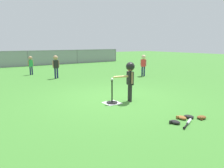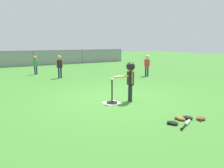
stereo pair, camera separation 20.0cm
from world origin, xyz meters
name	(u,v)px [view 1 (the left image)]	position (x,y,z in m)	size (l,w,h in m)	color
ground_plane	(113,98)	(0.00, 0.00, 0.00)	(60.00, 60.00, 0.00)	#3D7A2D
home_plate	(112,103)	(-0.34, -0.41, 0.00)	(0.44, 0.44, 0.01)	white
batting_tee	(112,100)	(-0.34, -0.41, 0.10)	(0.32, 0.32, 0.65)	black
baseball_on_tee	(112,79)	(-0.34, -0.41, 0.69)	(0.07, 0.07, 0.07)	white
batter_child	(130,74)	(0.19, -0.55, 0.82)	(0.63, 0.32, 1.15)	#262626
fielder_deep_center	(56,64)	(-0.17, 4.64, 0.71)	(0.33, 0.22, 1.11)	#191E4C
fielder_deep_left	(31,63)	(-0.89, 6.55, 0.65)	(0.30, 0.20, 1.01)	#191E4C
fielder_near_right	(143,62)	(3.83, 2.85, 0.70)	(0.24, 0.27, 1.09)	#191E4C
spare_bat_silver	(188,122)	(0.12, -2.61, 0.03)	(0.54, 0.27, 0.06)	silver
glove_by_plate	(182,118)	(0.23, -2.35, 0.04)	(0.17, 0.23, 0.07)	brown
glove_near_bats	(189,117)	(0.42, -2.40, 0.04)	(0.24, 0.27, 0.07)	black
glove_tossed_aside	(202,117)	(0.62, -2.59, 0.04)	(0.25, 0.21, 0.07)	brown
glove_outfield_drop	(175,122)	(-0.11, -2.44, 0.04)	(0.22, 0.25, 0.07)	black
outfield_fence	(28,58)	(0.00, 11.27, 0.62)	(16.06, 0.06, 1.15)	slate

